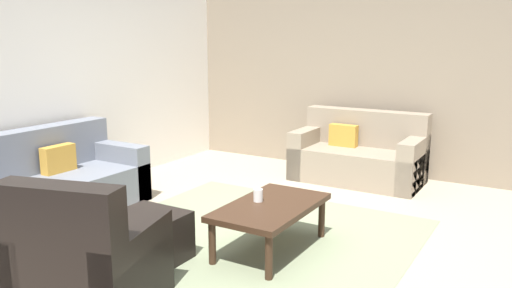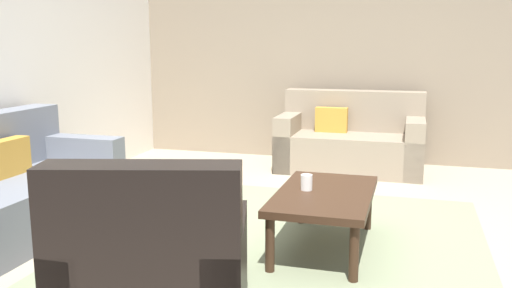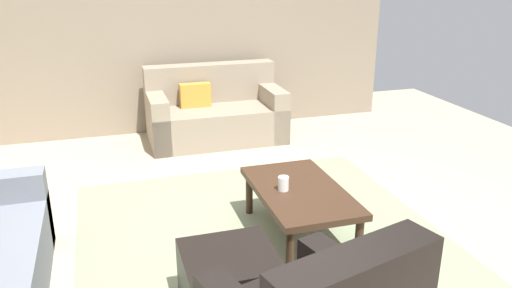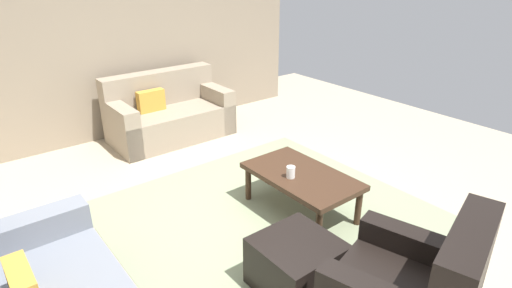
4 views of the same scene
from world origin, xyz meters
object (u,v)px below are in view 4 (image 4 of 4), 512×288
couch_loveseat (168,115)px  coffee_table (301,178)px  ottoman (296,265)px  cup (291,172)px

couch_loveseat → coffee_table: couch_loveseat is taller
coffee_table → ottoman: bearing=134.3°
ottoman → cup: 0.99m
ottoman → coffee_table: 1.05m
couch_loveseat → ottoman: size_ratio=2.84×
cup → ottoman: bearing=140.3°
ottoman → cup: (0.74, -0.61, 0.26)m
couch_loveseat → cup: size_ratio=14.56×
coffee_table → cup: size_ratio=10.08×
cup → coffee_table: bearing=-95.2°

